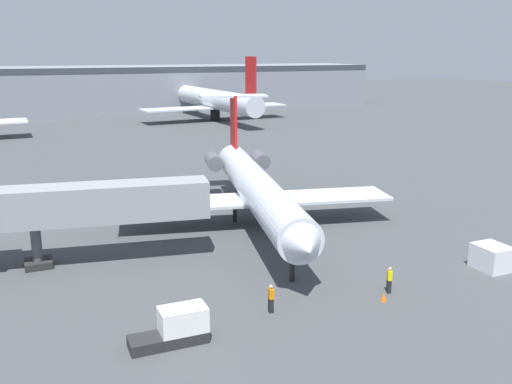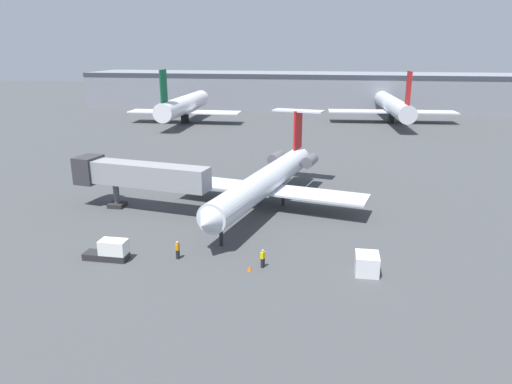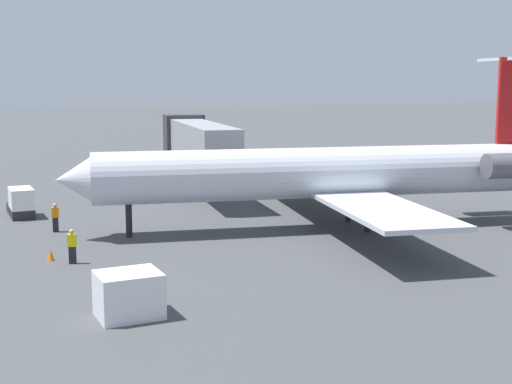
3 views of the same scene
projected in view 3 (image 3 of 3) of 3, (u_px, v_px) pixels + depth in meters
ground_plane at (331, 225)px, 43.51m from camera, size 400.00×400.00×0.10m
regional_jet at (339, 171)px, 42.05m from camera, size 23.79×31.16×10.14m
jet_bridge at (197, 140)px, 54.13m from camera, size 16.88×5.54×5.91m
ground_crew_marshaller at (72, 246)px, 33.94m from camera, size 0.39×0.47×1.69m
ground_crew_loader at (55, 217)px, 41.13m from camera, size 0.29×0.42×1.69m
baggage_tug_lead at (21, 204)px, 45.87m from camera, size 4.01×1.42×1.90m
cargo_container_uld at (129, 295)px, 26.25m from camera, size 1.96×2.32×1.69m
traffic_cone_near at (51, 255)px, 34.56m from camera, size 0.36×0.36×0.55m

